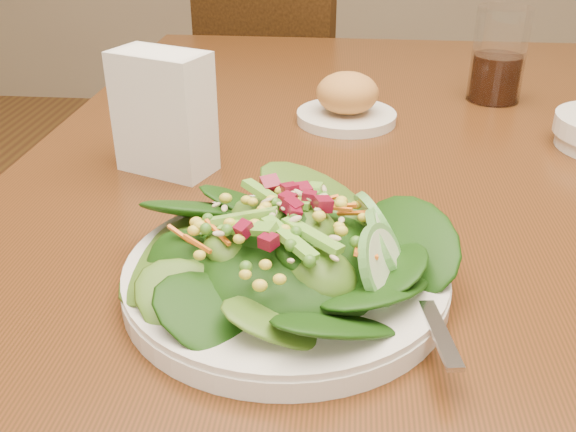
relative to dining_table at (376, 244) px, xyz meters
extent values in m
cube|color=#532811|center=(0.00, 0.00, 0.08)|extent=(0.90, 1.40, 0.04)
cylinder|color=#45290E|center=(-0.39, 0.64, -0.29)|extent=(0.07, 0.07, 0.71)
cylinder|color=#45290E|center=(0.39, 0.64, -0.29)|extent=(0.07, 0.07, 0.71)
cube|color=#45290E|center=(-0.18, 1.05, -0.22)|extent=(0.55, 0.55, 0.04)
cylinder|color=#45290E|center=(0.06, 1.14, -0.45)|extent=(0.04, 0.04, 0.41)
cylinder|color=#45290E|center=(-0.27, 1.29, -0.45)|extent=(0.04, 0.04, 0.41)
cylinder|color=#45290E|center=(-0.09, 0.81, -0.45)|extent=(0.04, 0.04, 0.41)
cylinder|color=#45290E|center=(-0.42, 0.96, -0.45)|extent=(0.04, 0.04, 0.41)
cube|color=#45290E|center=(-0.26, 0.87, 0.03)|extent=(0.37, 0.19, 0.46)
cylinder|color=silver|center=(-0.09, -0.25, 0.11)|extent=(0.28, 0.28, 0.02)
ellipsoid|color=black|center=(-0.09, -0.25, 0.14)|extent=(0.19, 0.19, 0.04)
cube|color=silver|center=(0.03, -0.28, 0.12)|extent=(0.05, 0.18, 0.01)
cylinder|color=silver|center=(-0.04, 0.17, 0.11)|extent=(0.14, 0.14, 0.01)
ellipsoid|color=#BF773C|center=(-0.04, 0.17, 0.14)|extent=(0.09, 0.09, 0.06)
cylinder|color=silver|center=(0.18, 0.29, 0.17)|extent=(0.08, 0.08, 0.14)
cylinder|color=black|center=(0.18, 0.29, 0.14)|extent=(0.07, 0.07, 0.07)
cube|color=white|center=(-0.25, -0.02, 0.17)|extent=(0.12, 0.10, 0.14)
cube|color=white|center=(-0.25, -0.02, 0.18)|extent=(0.10, 0.08, 0.12)
camera|label=1|loc=(-0.04, -0.71, 0.42)|focal=40.00mm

